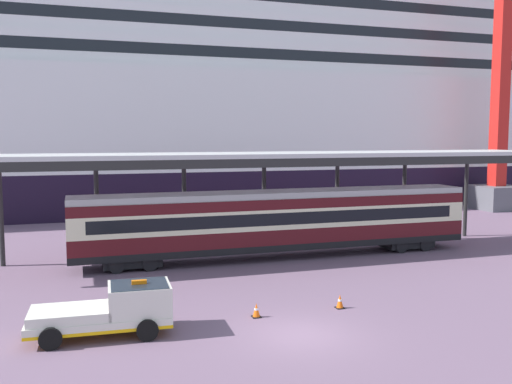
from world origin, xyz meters
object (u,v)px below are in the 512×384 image
(traffic_cone_mid, at_px, (340,301))
(train_carriage, at_px, (278,220))
(service_truck, at_px, (114,309))
(cruise_ship, at_px, (150,78))
(dockside_crane, at_px, (508,22))
(traffic_cone_near, at_px, (256,310))

(traffic_cone_mid, bearing_deg, train_carriage, 84.72)
(service_truck, bearing_deg, cruise_ship, 80.81)
(cruise_ship, distance_m, traffic_cone_mid, 44.17)
(cruise_ship, distance_m, service_truck, 44.72)
(traffic_cone_mid, relative_size, dockside_crane, 0.01)
(train_carriage, relative_size, dockside_crane, 0.40)
(service_truck, bearing_deg, dockside_crane, 32.41)
(train_carriage, distance_m, traffic_cone_near, 11.64)
(cruise_ship, height_order, traffic_cone_near, cruise_ship)
(traffic_cone_mid, xyz_separation_m, dockside_crane, (30.63, 25.16, 18.46))
(traffic_cone_mid, height_order, dockside_crane, dockside_crane)
(train_carriage, bearing_deg, dockside_crane, 26.48)
(dockside_crane, bearing_deg, service_truck, -147.59)
(service_truck, height_order, traffic_cone_mid, service_truck)
(train_carriage, distance_m, service_truck, 15.02)
(train_carriage, bearing_deg, service_truck, -134.38)
(train_carriage, relative_size, traffic_cone_mid, 39.94)
(traffic_cone_near, height_order, traffic_cone_mid, traffic_cone_mid)
(cruise_ship, bearing_deg, train_carriage, -83.46)
(cruise_ship, bearing_deg, traffic_cone_mid, -86.37)
(traffic_cone_mid, distance_m, dockside_crane, 43.73)
(service_truck, height_order, traffic_cone_near, service_truck)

